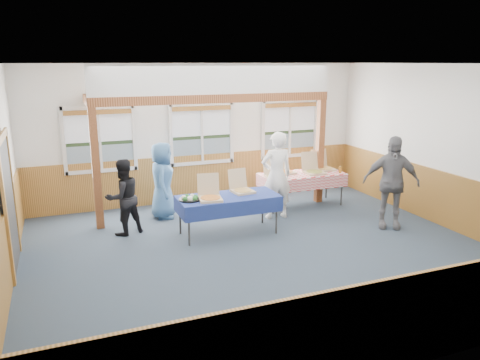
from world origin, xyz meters
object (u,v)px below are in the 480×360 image
Objects in this scene: man_blue at (162,180)px; person_grey at (391,182)px; table_left at (228,199)px; woman_black at (123,197)px; table_right at (302,176)px; woman_white at (276,175)px.

person_grey is (4.07, -2.24, 0.12)m from man_blue.
woman_black is at bearing -177.02° from table_left.
man_blue reaches higher than woman_black.
man_blue is at bearing -163.30° from woman_black.
table_left is at bearing -142.25° from table_right.
woman_black is 0.91× the size of man_blue.
table_right is at bearing 51.15° from table_left.
woman_white is 2.40m from man_blue.
person_grey is at bearing -53.09° from table_right.
woman_white is at bearing 155.51° from woman_black.
table_right is 1.10× the size of woman_white.
table_left is 1.73m from man_blue.
person_grey is (0.93, -1.91, 0.22)m from table_right.
table_left is 2.46m from table_right.
man_blue is (-2.22, 0.89, -0.11)m from woman_white.
person_grey is (4.98, -1.53, 0.19)m from woman_black.
table_left is 1.13× the size of person_grey.
person_grey is at bearing -104.39° from man_blue.
woman_black is at bearing -0.06° from woman_white.
woman_white is 1.00× the size of person_grey.
woman_black reaches higher than table_left.
man_blue is 0.88× the size of person_grey.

